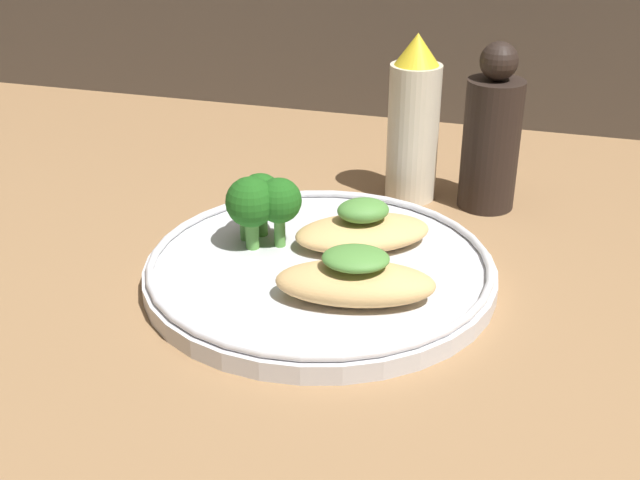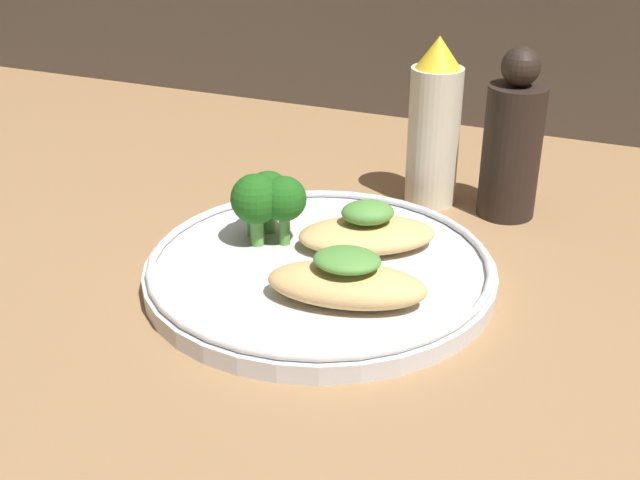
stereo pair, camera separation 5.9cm
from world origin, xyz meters
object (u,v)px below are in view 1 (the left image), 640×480
object	(u,v)px
plate	(320,269)
pepper_grinder	(491,136)
sauce_bottle	(413,122)
broccoli_bunch	(260,201)

from	to	relation	value
plate	pepper_grinder	size ratio (longest dim) A/B	1.77
sauce_bottle	broccoli_bunch	bearing A→B (deg)	-120.16
broccoli_bunch	sauce_bottle	bearing A→B (deg)	59.84
plate	broccoli_bunch	xyz separation A→B (cm)	(-5.45, 2.08, 3.97)
sauce_bottle	pepper_grinder	world-z (taller)	sauce_bottle
sauce_bottle	pepper_grinder	bearing A→B (deg)	-0.00
plate	sauce_bottle	distance (cm)	18.97
pepper_grinder	plate	bearing A→B (deg)	-120.88
sauce_bottle	plate	bearing A→B (deg)	-101.40
plate	broccoli_bunch	size ratio (longest dim) A/B	4.32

